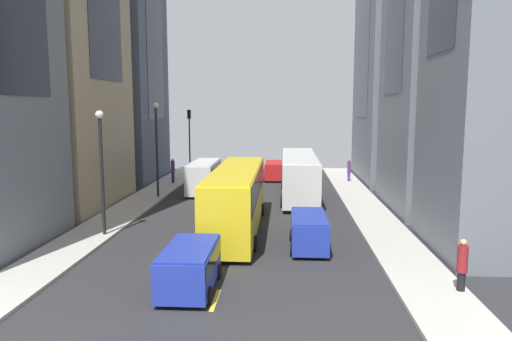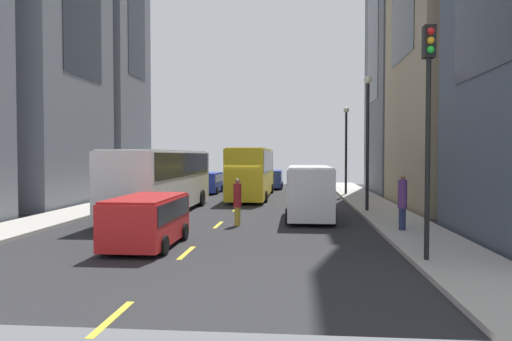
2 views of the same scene
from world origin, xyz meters
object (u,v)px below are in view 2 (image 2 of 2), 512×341
at_px(pedestrian_walking_far, 163,176).
at_px(pedestrian_crossing_near, 402,201).
at_px(city_bus_white, 163,176).
at_px(delivery_van_white, 310,188).
at_px(car_blue_2, 209,181).
at_px(car_blue_1, 272,178).
at_px(car_red_0, 147,217).
at_px(pedestrian_crossing_mid, 237,201).
at_px(streetcar_yellow, 253,169).
at_px(traffic_light_near_corner, 428,100).

bearing_deg(pedestrian_walking_far, pedestrian_crossing_near, -31.98).
xyz_separation_m(city_bus_white, pedestrian_crossing_near, (11.27, -5.53, -0.69)).
bearing_deg(pedestrian_crossing_near, delivery_van_white, 28.25).
bearing_deg(car_blue_2, car_blue_1, 49.68).
bearing_deg(car_red_0, city_bus_white, 102.85).
bearing_deg(car_red_0, car_blue_1, 84.54).
bearing_deg(car_red_0, pedestrian_walking_far, 105.17).
height_order(pedestrian_crossing_near, pedestrian_crossing_mid, pedestrian_crossing_near).
height_order(streetcar_yellow, car_blue_2, streetcar_yellow).
distance_m(delivery_van_white, pedestrian_crossing_near, 5.36).
xyz_separation_m(streetcar_yellow, pedestrian_crossing_mid, (0.67, -14.18, -1.02)).
height_order(city_bus_white, car_red_0, city_bus_white).
bearing_deg(car_blue_2, pedestrian_walking_far, 134.41).
relative_size(streetcar_yellow, pedestrian_crossing_near, 5.65).
relative_size(streetcar_yellow, car_blue_1, 3.08).
height_order(city_bus_white, pedestrian_crossing_near, city_bus_white).
bearing_deg(car_blue_1, car_red_0, -95.46).
height_order(delivery_van_white, car_blue_1, delivery_van_white).
bearing_deg(pedestrian_crossing_near, city_bus_white, 50.63).
height_order(streetcar_yellow, delivery_van_white, streetcar_yellow).
distance_m(car_blue_2, traffic_light_near_corner, 26.92).
xyz_separation_m(streetcar_yellow, traffic_light_near_corner, (6.95, -21.08, 2.54)).
distance_m(streetcar_yellow, delivery_van_white, 12.35).
height_order(delivery_van_white, car_blue_2, delivery_van_white).
bearing_deg(car_blue_1, pedestrian_walking_far, -179.07).
bearing_deg(delivery_van_white, car_blue_2, 117.59).
bearing_deg(delivery_van_white, traffic_light_near_corner, -71.98).
xyz_separation_m(delivery_van_white, car_blue_1, (-2.98, 20.69, -0.51)).
distance_m(pedestrian_crossing_near, pedestrian_crossing_mid, 6.95).
xyz_separation_m(car_blue_2, pedestrian_crossing_near, (11.38, -18.99, 0.32)).
bearing_deg(pedestrian_crossing_mid, pedestrian_walking_far, 74.17).
bearing_deg(car_blue_1, city_bus_white, -103.88).
bearing_deg(traffic_light_near_corner, streetcar_yellow, 108.25).
height_order(city_bus_white, streetcar_yellow, streetcar_yellow).
relative_size(pedestrian_crossing_near, pedestrian_crossing_mid, 1.05).
height_order(pedestrian_walking_far, pedestrian_crossing_mid, pedestrian_walking_far).
relative_size(streetcar_yellow, delivery_van_white, 2.07).
bearing_deg(traffic_light_near_corner, pedestrian_walking_far, 118.61).
bearing_deg(car_red_0, delivery_van_white, 52.77).
bearing_deg(pedestrian_walking_far, city_bus_white, -50.14).
bearing_deg(car_red_0, pedestrian_crossing_mid, 63.91).
xyz_separation_m(car_red_0, traffic_light_near_corner, (8.72, -1.91, 3.66)).
xyz_separation_m(pedestrian_walking_far, pedestrian_crossing_mid, (10.03, -23.00, -0.08)).
distance_m(car_red_0, pedestrian_crossing_near, 9.85).
bearing_deg(city_bus_white, car_blue_2, 90.47).
relative_size(streetcar_yellow, traffic_light_near_corner, 1.89).
height_order(car_blue_2, pedestrian_walking_far, pedestrian_walking_far).
distance_m(car_red_0, car_blue_1, 28.28).
distance_m(city_bus_white, pedestrian_crossing_mid, 6.07).
relative_size(city_bus_white, car_red_0, 2.90).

